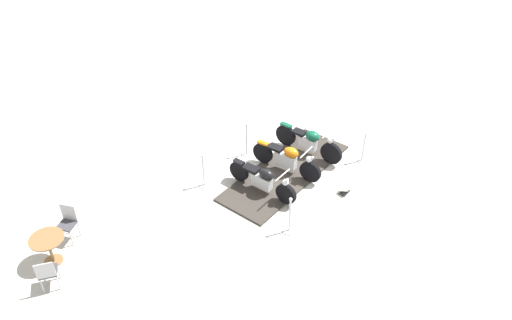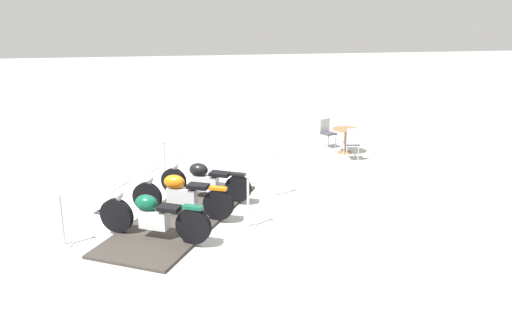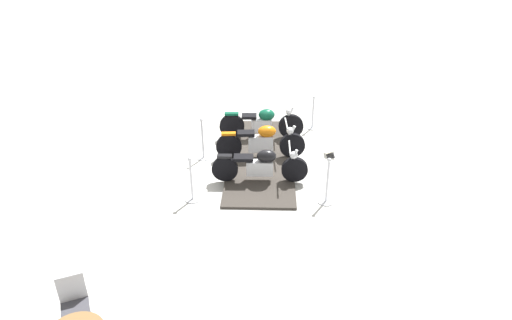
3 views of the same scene
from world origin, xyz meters
name	(u,v)px [view 1 (image 1 of 3)]	position (x,y,z in m)	size (l,w,h in m)	color
ground_plane	(286,173)	(0.00, 0.00, 0.00)	(80.00, 80.00, 0.00)	silver
display_platform	(286,172)	(0.00, 0.00, 0.03)	(4.48, 1.64, 0.06)	#38332D
motorcycle_black	(263,179)	(1.01, -0.54, 0.48)	(1.21, 2.00, 0.90)	black
motorcycle_copper	(287,159)	(0.02, 0.03, 0.52)	(1.13, 2.07, 0.95)	black
motorcycle_forest	(309,141)	(-0.97, 0.60, 0.51)	(1.20, 2.08, 1.00)	black
stanchion_left_front	(204,176)	(0.92, -2.22, 0.35)	(0.33, 0.33, 1.08)	silver
stanchion_right_rear	(363,151)	(-0.92, 2.22, 0.35)	(0.29, 0.29, 1.01)	silver
stanchion_right_front	(290,221)	(2.38, 0.32, 0.33)	(0.35, 0.35, 1.10)	silver
stanchion_left_mid	(247,144)	(-0.73, -1.27, 0.38)	(0.32, 0.32, 1.13)	silver
info_placard	(345,190)	(0.67, 1.71, 0.08)	(0.41, 0.40, 0.23)	#333338
cafe_table	(48,244)	(4.22, -5.13, 0.57)	(0.80, 0.80, 0.76)	olive
cafe_chair_near_table	(68,221)	(3.40, -5.04, 0.56)	(0.44, 0.44, 0.98)	#B7B7BC
cafe_chair_across_table	(47,272)	(4.97, -4.79, 0.52)	(0.53, 0.53, 0.91)	#B7B7BC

